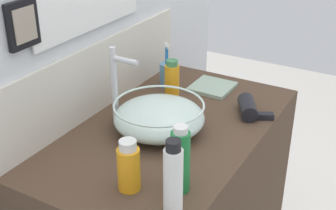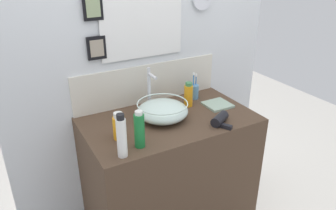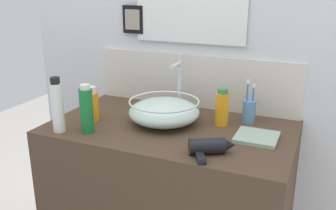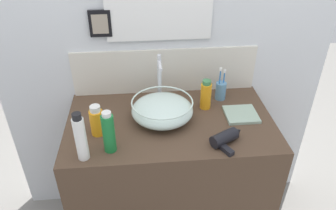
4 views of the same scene
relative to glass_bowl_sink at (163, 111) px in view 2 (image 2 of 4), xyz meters
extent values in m
cube|color=#4C3828|center=(0.04, -0.02, -0.51)|extent=(1.10, 0.64, 0.90)
cube|color=silver|center=(0.04, 0.33, 0.23)|extent=(1.97, 0.06, 2.38)
cube|color=beige|center=(0.04, 0.29, 0.08)|extent=(1.08, 0.02, 0.27)
cube|color=white|center=(0.01, 0.29, 0.48)|extent=(0.52, 0.01, 0.35)
cube|color=white|center=(0.01, 0.29, 0.48)|extent=(0.58, 0.01, 0.41)
cube|color=black|center=(-0.31, 0.29, 0.62)|extent=(0.12, 0.02, 0.14)
cube|color=gray|center=(-0.31, 0.28, 0.62)|extent=(0.08, 0.01, 0.10)
cube|color=black|center=(-0.31, 0.29, 0.38)|extent=(0.12, 0.02, 0.14)
cube|color=gray|center=(-0.31, 0.28, 0.38)|extent=(0.08, 0.01, 0.10)
ellipsoid|color=silver|center=(0.00, 0.00, 0.00)|extent=(0.33, 0.33, 0.11)
torus|color=silver|center=(0.00, 0.00, 0.05)|extent=(0.33, 0.33, 0.01)
torus|color=#B2B7BC|center=(0.00, 0.00, -0.06)|extent=(0.12, 0.12, 0.01)
cylinder|color=silver|center=(0.00, 0.19, 0.07)|extent=(0.02, 0.02, 0.26)
cylinder|color=silver|center=(0.00, 0.14, 0.19)|extent=(0.02, 0.10, 0.02)
cylinder|color=silver|center=(0.00, 0.19, 0.21)|extent=(0.02, 0.02, 0.03)
cylinder|color=black|center=(0.28, -0.23, -0.03)|extent=(0.15, 0.12, 0.06)
cone|color=black|center=(0.36, -0.19, -0.03)|extent=(0.07, 0.07, 0.05)
cube|color=black|center=(0.28, -0.29, -0.05)|extent=(0.07, 0.09, 0.02)
cylinder|color=#598CB2|center=(0.36, 0.17, -0.01)|extent=(0.06, 0.06, 0.11)
cylinder|color=blue|center=(0.37, 0.18, 0.03)|extent=(0.01, 0.01, 0.16)
cube|color=white|center=(0.37, 0.18, 0.12)|extent=(0.01, 0.01, 0.02)
cylinder|color=blue|center=(0.34, 0.17, 0.04)|extent=(0.01, 0.01, 0.18)
cube|color=white|center=(0.34, 0.17, 0.14)|extent=(0.01, 0.01, 0.02)
cylinder|color=white|center=(-0.38, -0.27, 0.05)|extent=(0.05, 0.05, 0.22)
cylinder|color=black|center=(-0.38, -0.27, 0.17)|extent=(0.04, 0.04, 0.03)
cylinder|color=orange|center=(0.25, 0.09, 0.02)|extent=(0.06, 0.06, 0.15)
cylinder|color=#3F7F4C|center=(0.25, 0.09, 0.10)|extent=(0.05, 0.05, 0.02)
cylinder|color=#197233|center=(-0.26, -0.23, 0.04)|extent=(0.06, 0.06, 0.19)
cylinder|color=silver|center=(-0.26, -0.23, 0.15)|extent=(0.04, 0.04, 0.02)
cylinder|color=orange|center=(-0.33, -0.10, 0.01)|extent=(0.07, 0.07, 0.13)
cylinder|color=silver|center=(-0.33, -0.10, 0.09)|extent=(0.05, 0.05, 0.03)
cube|color=#99B29E|center=(0.43, -0.01, -0.05)|extent=(0.17, 0.17, 0.02)
camera|label=1|loc=(-1.26, -0.76, 0.79)|focal=50.00mm
camera|label=2|loc=(-0.88, -1.65, 0.91)|focal=35.00mm
camera|label=3|loc=(0.67, -1.48, 0.57)|focal=40.00mm
camera|label=4|loc=(-0.10, -1.43, 0.97)|focal=35.00mm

